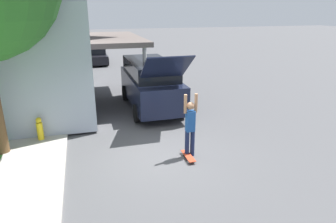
% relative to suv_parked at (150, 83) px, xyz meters
% --- Properties ---
extents(ground_plane, '(120.00, 120.00, 0.00)m').
position_rel_suv_parked_xyz_m(ground_plane, '(-0.78, -4.37, -1.14)').
color(ground_plane, '#49494C').
extents(sidewalk, '(1.80, 80.00, 0.10)m').
position_rel_suv_parked_xyz_m(sidewalk, '(-4.38, 1.63, -1.09)').
color(sidewalk, '#ADA89E').
rests_on(sidewalk, ground_plane).
extents(suv_parked, '(2.02, 5.71, 2.76)m').
position_rel_suv_parked_xyz_m(suv_parked, '(0.00, 0.00, 0.00)').
color(suv_parked, black).
rests_on(suv_parked, ground_plane).
extents(car_down_street, '(1.99, 4.21, 1.27)m').
position_rel_suv_parked_xyz_m(car_down_street, '(-1.73, 12.52, -0.54)').
color(car_down_street, black).
rests_on(car_down_street, ground_plane).
extents(skateboarder, '(0.41, 0.22, 1.93)m').
position_rel_suv_parked_xyz_m(skateboarder, '(0.09, -4.80, -0.15)').
color(skateboarder, '#192347').
rests_on(skateboarder, ground_plane).
extents(skateboard, '(0.22, 0.80, 0.10)m').
position_rel_suv_parked_xyz_m(skateboard, '(-0.01, -4.96, -1.06)').
color(skateboard, '#B73D23').
rests_on(skateboard, ground_plane).
extents(fire_hydrant, '(0.20, 0.20, 0.77)m').
position_rel_suv_parked_xyz_m(fire_hydrant, '(-4.30, -2.50, -0.67)').
color(fire_hydrant, gold).
rests_on(fire_hydrant, sidewalk).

